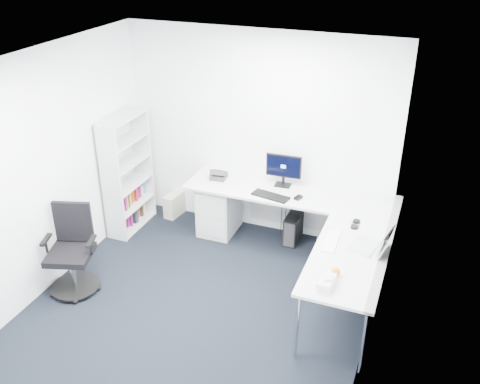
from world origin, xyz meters
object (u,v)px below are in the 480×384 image
(monitor, at_px, (283,170))
(bookshelf, at_px, (127,174))
(l_desk, at_px, (280,233))
(laptop, at_px, (365,236))
(task_chair, at_px, (70,252))

(monitor, bearing_deg, bookshelf, -170.05)
(l_desk, distance_m, monitor, 0.80)
(l_desk, relative_size, bookshelf, 1.67)
(bookshelf, height_order, laptop, bookshelf)
(bookshelf, bearing_deg, l_desk, -1.32)
(l_desk, bearing_deg, task_chair, -144.36)
(task_chair, height_order, laptop, laptop)
(l_desk, relative_size, task_chair, 2.60)
(bookshelf, xyz_separation_m, task_chair, (0.15, -1.50, -0.29))
(l_desk, xyz_separation_m, monitor, (-0.14, 0.50, 0.61))
(task_chair, relative_size, monitor, 2.26)
(l_desk, xyz_separation_m, bookshelf, (-2.17, 0.05, 0.41))
(laptop, bearing_deg, bookshelf, -179.79)
(task_chair, distance_m, laptop, 3.24)
(l_desk, bearing_deg, bookshelf, 178.68)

